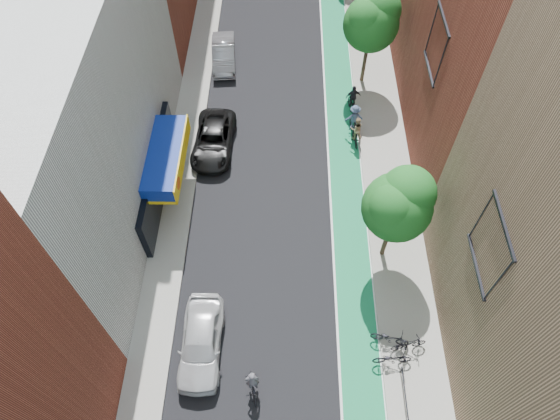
{
  "coord_description": "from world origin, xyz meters",
  "views": [
    {
      "loc": [
        0.33,
        -3.69,
        23.42
      ],
      "look_at": [
        0.08,
        11.78,
        1.5
      ],
      "focal_mm": 32.0,
      "sensor_mm": 36.0,
      "label": 1
    }
  ],
  "objects_px": {
    "parked_car_black": "(213,140)",
    "cyclist_lead": "(253,385)",
    "parked_car_white": "(201,342)",
    "parked_car_silver": "(224,54)",
    "cyclist_lane_near": "(356,133)",
    "cyclist_lane_mid": "(353,103)",
    "cyclist_lane_far": "(354,121)"
  },
  "relations": [
    {
      "from": "cyclist_lead",
      "to": "cyclist_lane_far",
      "type": "height_order",
      "value": "cyclist_lane_far"
    },
    {
      "from": "parked_car_black",
      "to": "parked_car_silver",
      "type": "relative_size",
      "value": 1.14
    },
    {
      "from": "cyclist_lane_mid",
      "to": "cyclist_lane_far",
      "type": "xyz_separation_m",
      "value": [
        -0.07,
        -1.91,
        0.2
      ]
    },
    {
      "from": "cyclist_lane_far",
      "to": "parked_car_silver",
      "type": "bearing_deg",
      "value": -46.35
    },
    {
      "from": "parked_car_white",
      "to": "cyclist_lane_mid",
      "type": "height_order",
      "value": "cyclist_lane_mid"
    },
    {
      "from": "cyclist_lane_near",
      "to": "parked_car_silver",
      "type": "bearing_deg",
      "value": -48.34
    },
    {
      "from": "parked_car_white",
      "to": "cyclist_lead",
      "type": "xyz_separation_m",
      "value": [
        2.51,
        -1.91,
        -0.11
      ]
    },
    {
      "from": "parked_car_white",
      "to": "parked_car_black",
      "type": "height_order",
      "value": "parked_car_white"
    },
    {
      "from": "cyclist_lead",
      "to": "cyclist_lane_near",
      "type": "bearing_deg",
      "value": -121.3
    },
    {
      "from": "cyclist_lead",
      "to": "cyclist_lane_mid",
      "type": "relative_size",
      "value": 1.01
    },
    {
      "from": "parked_car_white",
      "to": "parked_car_silver",
      "type": "bearing_deg",
      "value": 91.71
    },
    {
      "from": "parked_car_white",
      "to": "cyclist_lane_far",
      "type": "height_order",
      "value": "cyclist_lane_far"
    },
    {
      "from": "parked_car_silver",
      "to": "cyclist_lane_far",
      "type": "xyz_separation_m",
      "value": [
        8.82,
        -6.79,
        0.2
      ]
    },
    {
      "from": "parked_car_silver",
      "to": "cyclist_lane_near",
      "type": "relative_size",
      "value": 2.32
    },
    {
      "from": "parked_car_silver",
      "to": "cyclist_lead",
      "type": "bearing_deg",
      "value": -87.13
    },
    {
      "from": "parked_car_black",
      "to": "cyclist_lane_mid",
      "type": "relative_size",
      "value": 2.52
    },
    {
      "from": "parked_car_silver",
      "to": "cyclist_lane_near",
      "type": "height_order",
      "value": "cyclist_lane_near"
    },
    {
      "from": "cyclist_lane_mid",
      "to": "cyclist_lane_far",
      "type": "height_order",
      "value": "cyclist_lane_far"
    },
    {
      "from": "parked_car_black",
      "to": "cyclist_lead",
      "type": "distance_m",
      "value": 15.2
    },
    {
      "from": "parked_car_white",
      "to": "parked_car_silver",
      "type": "xyz_separation_m",
      "value": [
        -0.68,
        21.3,
        -0.07
      ]
    },
    {
      "from": "parked_car_silver",
      "to": "cyclist_lane_mid",
      "type": "distance_m",
      "value": 10.15
    },
    {
      "from": "parked_car_white",
      "to": "cyclist_lane_near",
      "type": "bearing_deg",
      "value": 58.77
    },
    {
      "from": "parked_car_silver",
      "to": "cyclist_lane_far",
      "type": "height_order",
      "value": "cyclist_lane_far"
    },
    {
      "from": "parked_car_white",
      "to": "cyclist_lane_far",
      "type": "distance_m",
      "value": 16.64
    },
    {
      "from": "cyclist_lane_far",
      "to": "cyclist_lead",
      "type": "bearing_deg",
      "value": 62.34
    },
    {
      "from": "parked_car_silver",
      "to": "cyclist_lane_far",
      "type": "bearing_deg",
      "value": -42.57
    },
    {
      "from": "cyclist_lane_near",
      "to": "cyclist_lane_mid",
      "type": "xyz_separation_m",
      "value": [
        0.0,
        2.81,
        -0.1
      ]
    },
    {
      "from": "parked_car_black",
      "to": "cyclist_lane_near",
      "type": "distance_m",
      "value": 8.87
    },
    {
      "from": "parked_car_black",
      "to": "cyclist_lane_mid",
      "type": "height_order",
      "value": "cyclist_lane_mid"
    },
    {
      "from": "parked_car_black",
      "to": "parked_car_silver",
      "type": "distance_m",
      "value": 8.34
    },
    {
      "from": "parked_car_white",
      "to": "cyclist_lane_mid",
      "type": "xyz_separation_m",
      "value": [
        8.21,
        16.42,
        -0.07
      ]
    },
    {
      "from": "cyclist_lead",
      "to": "cyclist_lane_near",
      "type": "relative_size",
      "value": 1.06
    }
  ]
}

